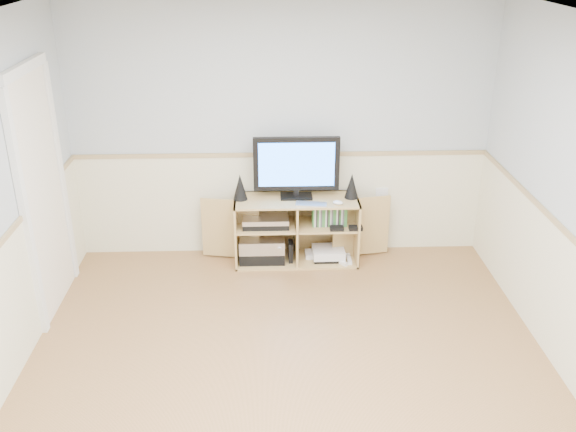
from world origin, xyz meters
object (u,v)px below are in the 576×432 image
at_px(monitor, 296,166).
at_px(game_consoles, 327,253).
at_px(media_cabinet, 296,227).
at_px(keyboard, 311,204).

bearing_deg(monitor, game_consoles, -11.22).
bearing_deg(media_cabinet, monitor, -90.00).
height_order(media_cabinet, monitor, monitor).
relative_size(keyboard, game_consoles, 0.65).
distance_m(monitor, keyboard, 0.39).
bearing_deg(media_cabinet, game_consoles, -12.24).
bearing_deg(keyboard, game_consoles, 44.61).
height_order(media_cabinet, game_consoles, media_cabinet).
relative_size(media_cabinet, keyboard, 6.40).
relative_size(monitor, keyboard, 2.80).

